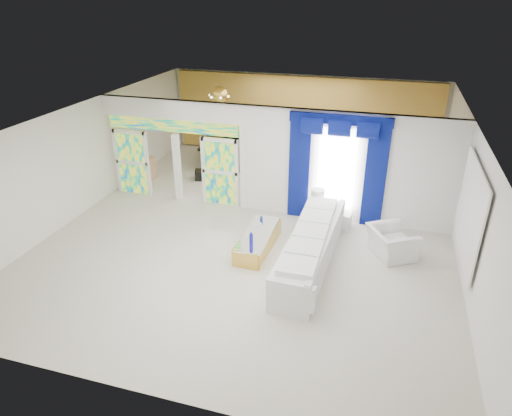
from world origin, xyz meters
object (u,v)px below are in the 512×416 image
(armchair, at_px, (391,242))
(coffee_table, at_px, (258,241))
(white_sofa, at_px, (311,249))
(grand_piano, at_px, (226,151))
(console_table, at_px, (327,218))

(armchair, bearing_deg, coffee_table, 70.82)
(white_sofa, bearing_deg, grand_piano, 128.14)
(armchair, bearing_deg, grand_piano, 20.15)
(armchair, xyz_separation_m, grand_piano, (-5.92, 4.88, 0.12))
(console_table, relative_size, armchair, 1.19)
(coffee_table, distance_m, grand_piano, 6.18)
(white_sofa, xyz_separation_m, armchair, (1.77, 0.92, -0.04))
(console_table, bearing_deg, armchair, -33.80)
(white_sofa, xyz_separation_m, console_table, (0.09, 2.04, -0.18))
(console_table, bearing_deg, coffee_table, -129.56)
(white_sofa, relative_size, grand_piano, 2.19)
(coffee_table, height_order, grand_piano, grand_piano)
(grand_piano, bearing_deg, white_sofa, -72.87)
(coffee_table, relative_size, armchair, 1.80)
(armchair, bearing_deg, console_table, 25.83)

